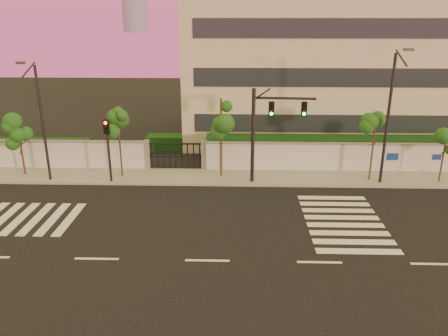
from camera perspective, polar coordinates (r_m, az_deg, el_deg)
The scene contains 15 objects.
ground at distance 19.98m, azimuth -2.19°, elevation -12.00°, with size 120.00×120.00×0.00m, color black.
sidewalk at distance 29.42m, azimuth -0.86°, elevation -1.19°, with size 60.00×3.00×0.15m, color gray.
perimeter_wall at distance 30.50m, azimuth -0.55°, elevation 1.55°, with size 60.00×0.36×2.20m.
hedge_row at distance 33.17m, azimuth 1.47°, elevation 2.56°, with size 41.00×4.25×1.80m.
institutional_building at distance 40.00m, azimuth 13.18°, elevation 12.77°, with size 24.40×12.40×12.25m.
road_markings at distance 23.40m, azimuth -5.48°, elevation -7.09°, with size 57.00×7.62×0.02m.
street_tree_b at distance 31.85m, azimuth -25.22°, elevation 4.46°, with size 1.54×1.22×4.36m.
street_tree_c at distance 29.26m, azimuth -13.60°, elevation 5.42°, with size 1.38×1.10×4.93m.
street_tree_d at distance 28.34m, azimuth -0.35°, elevation 6.23°, with size 1.59×1.26×5.39m.
street_tree_e at distance 29.47m, azimuth 19.05°, elevation 4.15°, with size 1.34×1.07×4.35m.
street_tree_f at distance 31.00m, azimuth 26.95°, elevation 2.83°, with size 1.32×1.05×3.65m.
traffic_signal_main at distance 27.46m, azimuth 5.47°, elevation 5.62°, with size 3.92×0.48×6.20m.
traffic_signal_secondary at distance 28.63m, azimuth -14.93°, elevation 3.25°, with size 0.34×0.33×4.37m.
streetlight_west at distance 29.76m, azimuth -22.81°, elevation 5.98°, with size 0.47×1.90×7.92m.
streetlight_east at distance 28.71m, azimuth 20.80°, elevation 6.65°, with size 0.52×2.09×8.70m.
Camera 1 is at (1.24, -17.02, 10.38)m, focal length 35.00 mm.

